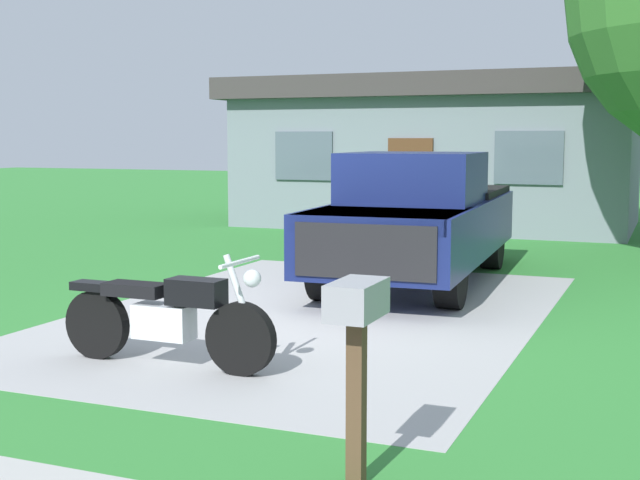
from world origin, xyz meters
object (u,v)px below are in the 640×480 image
mailbox (357,328)px  neighbor_house (440,151)px  pickup_truck (420,217)px  motorcycle (168,316)px

mailbox → neighbor_house: 16.35m
pickup_truck → neighbor_house: 8.74m
pickup_truck → mailbox: (1.72, -7.43, 0.03)m
neighbor_house → pickup_truck: bearing=-77.3°
motorcycle → neighbor_house: 14.08m
pickup_truck → mailbox: pickup_truck is taller
motorcycle → neighbor_house: bearing=94.4°
pickup_truck → motorcycle: bearing=-98.6°
motorcycle → neighbor_house: neighbor_house is taller
motorcycle → mailbox: bearing=-37.2°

